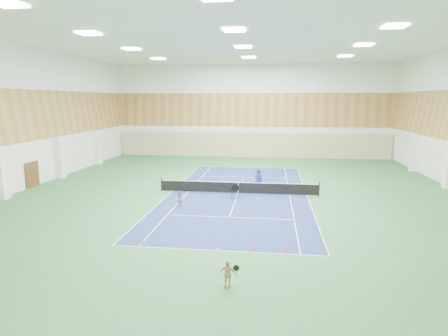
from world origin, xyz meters
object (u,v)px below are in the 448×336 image
at_px(tennis_net, 238,187).
at_px(child_court, 180,199).
at_px(ball_cart, 235,192).
at_px(coach, 258,180).
at_px(child_apron, 227,274).

bearing_deg(tennis_net, child_court, -131.28).
bearing_deg(child_court, ball_cart, 39.39).
distance_m(child_court, ball_cart, 4.53).
distance_m(coach, ball_cart, 2.84).
bearing_deg(tennis_net, child_apron, -86.58).
height_order(tennis_net, coach, coach).
height_order(coach, child_court, coach).
relative_size(child_apron, ball_cart, 1.14).
bearing_deg(child_apron, coach, 88.87).
xyz_separation_m(coach, child_court, (-5.36, -4.89, -0.42)).
relative_size(tennis_net, coach, 6.60).
bearing_deg(tennis_net, coach, 20.73).
distance_m(coach, child_court, 7.27).
relative_size(child_court, child_apron, 0.98).
bearing_deg(child_court, tennis_net, 52.15).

